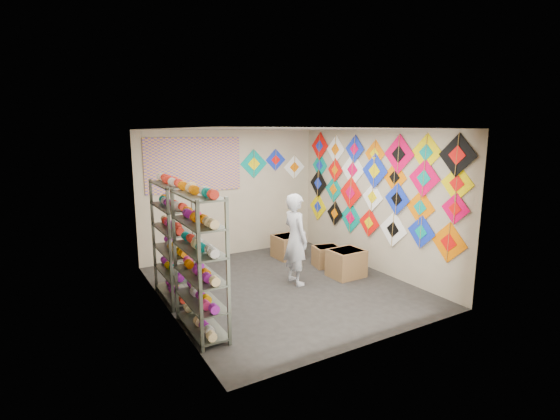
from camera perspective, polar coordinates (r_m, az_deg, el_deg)
ground at (r=7.22m, az=0.51°, el=-10.66°), size 4.50×4.50×0.00m
room_walls at (r=6.79m, az=0.53°, el=2.37°), size 4.50×4.50×4.50m
shelf_rack_front at (r=5.47m, az=-11.22°, el=-7.44°), size 0.40×1.10×1.90m
shelf_rack_back at (r=6.67m, az=-14.85°, el=-4.27°), size 0.40×1.10×1.90m
string_spools at (r=6.04m, az=-13.26°, el=-4.83°), size 0.12×2.36×0.12m
kite_wall_display at (r=7.95m, az=13.03°, el=3.36°), size 0.06×4.27×2.09m
back_wall_kites at (r=9.19m, az=-1.06°, el=6.50°), size 1.65×0.02×0.72m
poster at (r=8.46m, az=-11.97°, el=6.23°), size 2.00×0.01×1.10m
shopkeeper at (r=7.13m, az=2.20°, el=-4.10°), size 0.60×0.40×1.62m
carton_a at (r=7.70m, az=9.30°, el=-7.39°), size 0.62×0.53×0.51m
carton_b at (r=8.23m, az=6.56°, el=-6.49°), size 0.58×0.51×0.41m
carton_c at (r=8.71m, az=0.98°, el=-5.19°), size 0.52×0.57×0.48m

